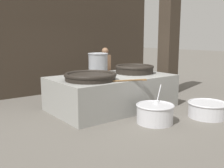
# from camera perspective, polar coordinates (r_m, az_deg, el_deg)

# --- Properties ---
(ground_plane) EXTENTS (60.00, 60.00, 0.00)m
(ground_plane) POSITION_cam_1_polar(r_m,az_deg,el_deg) (7.34, 0.00, -5.16)
(ground_plane) COLOR #666059
(back_wall) EXTENTS (7.83, 0.24, 3.54)m
(back_wall) POSITION_cam_1_polar(r_m,az_deg,el_deg) (9.59, -10.86, 8.97)
(back_wall) COLOR #382D23
(back_wall) RESTS_ON ground_plane
(support_pillar) EXTENTS (0.51, 0.51, 3.54)m
(support_pillar) POSITION_cam_1_polar(r_m,az_deg,el_deg) (9.22, 12.21, 8.88)
(support_pillar) COLOR #382D23
(support_pillar) RESTS_ON ground_plane
(hearth_platform) EXTENTS (3.28, 1.95, 0.90)m
(hearth_platform) POSITION_cam_1_polar(r_m,az_deg,el_deg) (7.24, 0.00, -1.74)
(hearth_platform) COLOR gray
(hearth_platform) RESTS_ON ground_plane
(giant_wok_near) EXTENTS (1.30, 1.30, 0.18)m
(giant_wok_near) POSITION_cam_1_polar(r_m,az_deg,el_deg) (6.47, -4.73, 1.69)
(giant_wok_near) COLOR black
(giant_wok_near) RESTS_ON hearth_platform
(giant_wok_far) EXTENTS (1.14, 1.14, 0.24)m
(giant_wok_far) POSITION_cam_1_polar(r_m,az_deg,el_deg) (7.72, 4.90, 3.30)
(giant_wok_far) COLOR black
(giant_wok_far) RESTS_ON hearth_platform
(stock_pot) EXTENTS (0.59, 0.59, 0.59)m
(stock_pot) POSITION_cam_1_polar(r_m,az_deg,el_deg) (7.66, -3.05, 4.62)
(stock_pot) COLOR gray
(stock_pot) RESTS_ON hearth_platform
(stirring_paddle) EXTENTS (1.16, 0.49, 0.04)m
(stirring_paddle) POSITION_cam_1_polar(r_m,az_deg,el_deg) (6.29, 2.91, 0.74)
(stirring_paddle) COLOR brown
(stirring_paddle) RESTS_ON hearth_platform
(cook) EXTENTS (0.40, 0.60, 1.60)m
(cook) POSITION_cam_1_polar(r_m,az_deg,el_deg) (8.71, -1.54, 3.08)
(cook) COLOR brown
(cook) RESTS_ON ground_plane
(prep_bowl_vegetables) EXTENTS (1.03, 0.87, 0.78)m
(prep_bowl_vegetables) POSITION_cam_1_polar(r_m,az_deg,el_deg) (6.10, 9.33, -6.17)
(prep_bowl_vegetables) COLOR silver
(prep_bowl_vegetables) RESTS_ON ground_plane
(prep_bowl_meat) EXTENTS (0.96, 0.96, 0.38)m
(prep_bowl_meat) POSITION_cam_1_polar(r_m,az_deg,el_deg) (6.86, 20.07, -5.12)
(prep_bowl_meat) COLOR silver
(prep_bowl_meat) RESTS_ON ground_plane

